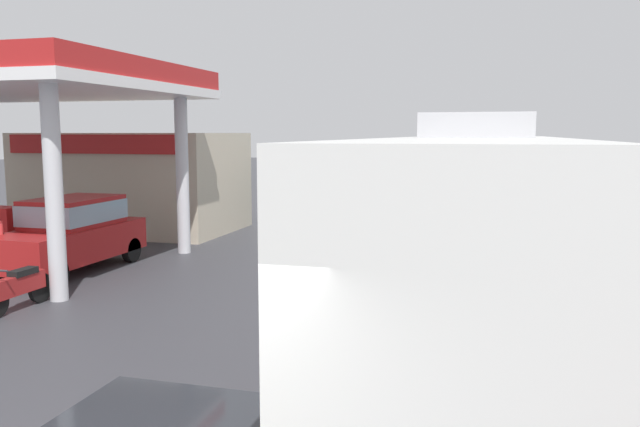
% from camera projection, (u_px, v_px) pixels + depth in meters
% --- Properties ---
extents(ground, '(120.00, 120.00, 0.00)m').
position_uv_depth(ground, '(431.00, 225.00, 23.61)').
color(ground, '#38383D').
extents(lane_divider_stripe, '(0.16, 50.00, 0.01)m').
position_uv_depth(lane_divider_stripe, '(414.00, 248.00, 18.83)').
color(lane_divider_stripe, '#D8CC4C').
rests_on(lane_divider_stripe, ground).
extents(coach_bus_main, '(2.60, 11.04, 3.69)m').
position_uv_depth(coach_bus_main, '(472.00, 247.00, 9.38)').
color(coach_bus_main, white).
rests_on(coach_bus_main, ground).
extents(gas_station_roadside, '(9.10, 11.95, 5.10)m').
position_uv_depth(gas_station_roadside, '(99.00, 157.00, 20.23)').
color(gas_station_roadside, '#B21E1E').
rests_on(gas_station_roadside, ground).
extents(car_at_pump, '(1.70, 4.20, 1.82)m').
position_uv_depth(car_at_pump, '(71.00, 231.00, 15.59)').
color(car_at_pump, maroon).
rests_on(car_at_pump, ground).
extents(minibus_opposing_lane, '(2.04, 6.13, 2.44)m').
position_uv_depth(minibus_opposing_lane, '(364.00, 185.00, 23.57)').
color(minibus_opposing_lane, teal).
rests_on(minibus_opposing_lane, ground).
extents(motorcycle_parked_forecourt, '(0.55, 1.80, 0.92)m').
position_uv_depth(motorcycle_parked_forecourt, '(19.00, 287.00, 12.21)').
color(motorcycle_parked_forecourt, black).
rests_on(motorcycle_parked_forecourt, ground).
extents(car_trailing_behind_bus, '(1.70, 4.20, 1.82)m').
position_uv_depth(car_trailing_behind_bus, '(478.00, 198.00, 23.34)').
color(car_trailing_behind_bus, maroon).
rests_on(car_trailing_behind_bus, ground).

